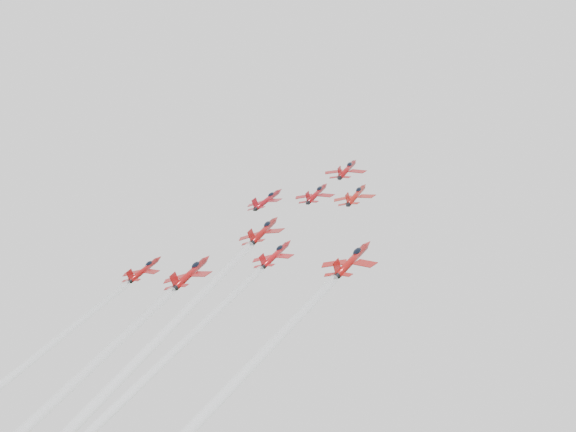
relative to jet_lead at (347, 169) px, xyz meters
The scene contains 6 objects.
jet_lead is the anchor object (origin of this frame).
jet_row2_left 20.23m from the jet_lead, 142.26° to the right, with size 9.33×11.64×8.40m.
jet_row2_center 15.04m from the jet_lead, 96.95° to the right, with size 9.13×11.40×8.22m.
jet_row2_right 22.23m from the jet_lead, 59.01° to the right, with size 9.08×11.33×8.17m.
jet_center 83.52m from the jet_lead, 94.22° to the right, with size 10.20×91.90×64.30m.
jet_rear_right 87.68m from the jet_lead, 86.68° to the right, with size 8.43×75.98×53.16m.
Camera 1 is at (72.11, -119.64, 122.90)m, focal length 45.00 mm.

